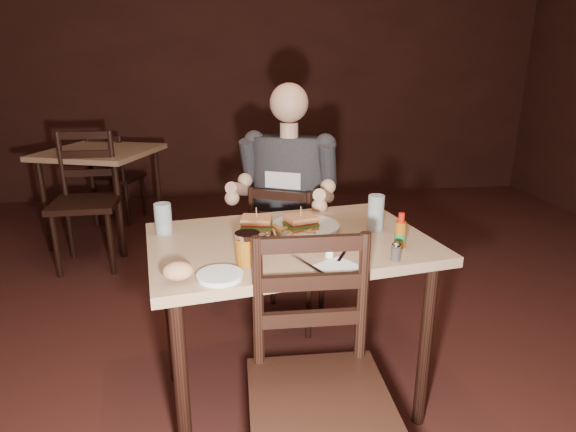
{
  "coord_description": "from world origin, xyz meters",
  "views": [
    {
      "loc": [
        -0.4,
        -1.79,
        1.45
      ],
      "look_at": [
        -0.16,
        0.05,
        0.85
      ],
      "focal_mm": 30.0,
      "sensor_mm": 36.0,
      "label": 1
    }
  ],
  "objects": [
    {
      "name": "pepper_shaker",
      "position": [
        0.19,
        -0.26,
        0.8
      ],
      "size": [
        0.04,
        0.04,
        0.06
      ],
      "primitive_type": null,
      "rotation": [
        0.0,
        0.0,
        0.17
      ],
      "color": "#38332D",
      "rests_on": "main_table"
    },
    {
      "name": "sandwich_right",
      "position": [
        -0.11,
        0.06,
        0.84
      ],
      "size": [
        0.14,
        0.13,
        0.1
      ],
      "primitive_type": null,
      "rotation": [
        0.0,
        0.0,
        0.31
      ],
      "color": "#C37D4D",
      "rests_on": "dinner_plate"
    },
    {
      "name": "glass_right",
      "position": [
        0.21,
        0.05,
        0.85
      ],
      "size": [
        0.08,
        0.08,
        0.15
      ],
      "primitive_type": "cylinder",
      "rotation": [
        0.0,
        0.0,
        0.17
      ],
      "color": "silver",
      "rests_on": "main_table"
    },
    {
      "name": "chair_far",
      "position": [
        -0.07,
        0.7,
        0.41
      ],
      "size": [
        0.52,
        0.54,
        0.83
      ],
      "primitive_type": null,
      "rotation": [
        0.0,
        0.0,
        2.71
      ],
      "color": "black",
      "rests_on": "ground"
    },
    {
      "name": "bg_table",
      "position": [
        -1.42,
        2.21,
        0.68
      ],
      "size": [
        1.02,
        1.02,
        0.77
      ],
      "rotation": [
        0.0,
        0.0,
        -0.33
      ],
      "color": "tan",
      "rests_on": "ground"
    },
    {
      "name": "bg_chair_near",
      "position": [
        -1.42,
        1.66,
        0.48
      ],
      "size": [
        0.46,
        0.5,
        0.97
      ],
      "primitive_type": null,
      "rotation": [
        0.0,
        0.0,
        0.03
      ],
      "color": "black",
      "rests_on": "ground"
    },
    {
      "name": "bg_chair_far",
      "position": [
        -1.42,
        2.76,
        0.41
      ],
      "size": [
        0.5,
        0.52,
        0.83
      ],
      "primitive_type": null,
      "rotation": [
        0.0,
        0.0,
        2.82
      ],
      "color": "black",
      "rests_on": "ground"
    },
    {
      "name": "dinner_plate",
      "position": [
        -0.08,
        0.11,
        0.78
      ],
      "size": [
        0.32,
        0.32,
        0.02
      ],
      "primitive_type": "cylinder",
      "rotation": [
        0.0,
        0.0,
        0.17
      ],
      "color": "white",
      "rests_on": "main_table"
    },
    {
      "name": "side_plate",
      "position": [
        -0.44,
        -0.34,
        0.78
      ],
      "size": [
        0.17,
        0.17,
        0.01
      ],
      "primitive_type": "cylinder",
      "rotation": [
        0.0,
        0.0,
        0.17
      ],
      "color": "white",
      "rests_on": "main_table"
    },
    {
      "name": "diner",
      "position": [
        -0.09,
        0.65,
        0.89
      ],
      "size": [
        0.65,
        0.6,
        0.92
      ],
      "primitive_type": null,
      "rotation": [
        0.0,
        0.0,
        -0.43
      ],
      "color": "#2E2E33",
      "rests_on": "chair_far"
    },
    {
      "name": "main_table",
      "position": [
        -0.16,
        0.0,
        0.68
      ],
      "size": [
        1.21,
        0.91,
        0.77
      ],
      "rotation": [
        0.0,
        0.0,
        0.17
      ],
      "color": "tan",
      "rests_on": "ground"
    },
    {
      "name": "sandwich_left",
      "position": [
        -0.29,
        0.07,
        0.84
      ],
      "size": [
        0.14,
        0.12,
        0.1
      ],
      "primitive_type": null,
      "rotation": [
        0.0,
        0.0,
        -0.17
      ],
      "color": "#C37D4D",
      "rests_on": "dinner_plate"
    },
    {
      "name": "fries_pile",
      "position": [
        -0.16,
        0.04,
        0.8
      ],
      "size": [
        0.27,
        0.21,
        0.04
      ],
      "primitive_type": null,
      "rotation": [
        0.0,
        0.0,
        0.17
      ],
      "color": "#E5AC67",
      "rests_on": "dinner_plate"
    },
    {
      "name": "napkin",
      "position": [
        -0.03,
        -0.29,
        0.77
      ],
      "size": [
        0.18,
        0.18,
        0.0
      ],
      "primitive_type": "cube",
      "rotation": [
        0.0,
        0.0,
        0.56
      ],
      "color": "white",
      "rests_on": "main_table"
    },
    {
      "name": "hot_sauce",
      "position": [
        0.25,
        -0.14,
        0.84
      ],
      "size": [
        0.05,
        0.05,
        0.14
      ],
      "primitive_type": null,
      "rotation": [
        0.0,
        0.0,
        0.17
      ],
      "color": "#8E4C10",
      "rests_on": "main_table"
    },
    {
      "name": "chair_near",
      "position": [
        -0.15,
        -0.59,
        0.47
      ],
      "size": [
        0.44,
        0.48,
        0.93
      ],
      "primitive_type": null,
      "rotation": [
        0.0,
        0.0,
        -0.02
      ],
      "color": "black",
      "rests_on": "ground"
    },
    {
      "name": "knife",
      "position": [
        -0.13,
        -0.28,
        0.78
      ],
      "size": [
        0.1,
        0.19,
        0.0
      ],
      "primitive_type": "cube",
      "rotation": [
        0.0,
        0.0,
        0.43
      ],
      "color": "silver",
      "rests_on": "napkin"
    },
    {
      "name": "glass_left",
      "position": [
        -0.67,
        0.13,
        0.83
      ],
      "size": [
        0.08,
        0.08,
        0.13
      ],
      "primitive_type": "cylinder",
      "rotation": [
        0.0,
        0.0,
        0.17
      ],
      "color": "silver",
      "rests_on": "main_table"
    },
    {
      "name": "bread_roll",
      "position": [
        -0.57,
        -0.35,
        0.81
      ],
      "size": [
        0.11,
        0.1,
        0.06
      ],
      "primitive_type": "ellipsoid",
      "rotation": [
        0.0,
        0.0,
        0.17
      ],
      "color": "tan",
      "rests_on": "side_plate"
    },
    {
      "name": "fork",
      "position": [
        0.01,
        -0.19,
        0.78
      ],
      "size": [
        0.09,
        0.15,
        0.01
      ],
      "primitive_type": "cube",
      "rotation": [
        0.0,
        0.0,
        -0.48
      ],
      "color": "silver",
      "rests_on": "napkin"
    },
    {
      "name": "salt_shaker",
      "position": [
        -0.04,
        -0.21,
        0.8
      ],
      "size": [
        0.04,
        0.04,
        0.06
      ],
      "primitive_type": null,
      "rotation": [
        0.0,
        0.0,
        0.17
      ],
      "color": "white",
      "rests_on": "main_table"
    },
    {
      "name": "ketchup_dollop",
      "position": [
        -0.06,
        0.07,
        0.79
      ],
      "size": [
        0.04,
        0.04,
        0.01
      ],
      "primitive_type": "ellipsoid",
      "rotation": [
        0.0,
        0.0,
        0.17
      ],
      "color": "maroon",
      "rests_on": "dinner_plate"
    },
    {
      "name": "room_shell",
      "position": [
        0.0,
        0.0,
        1.4
      ],
      "size": [
        7.0,
        7.0,
        7.0
      ],
      "color": "black",
      "rests_on": "ground"
    },
    {
      "name": "syrup_dispenser",
      "position": [
        -0.34,
        -0.22,
        0.83
      ],
      "size": [
        0.1,
        0.1,
        0.11
      ],
      "primitive_type": null,
      "rotation": [
        0.0,
        0.0,
        0.17
      ],
      "color": "#8E4C10",
      "rests_on": "main_table"
    }
  ]
}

